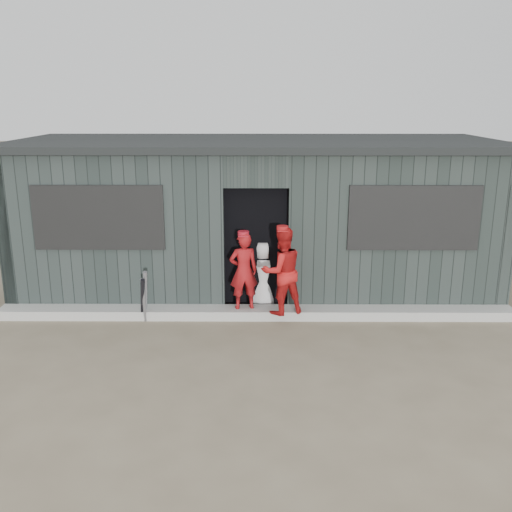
{
  "coord_description": "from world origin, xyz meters",
  "views": [
    {
      "loc": [
        0.04,
        -6.51,
        3.3
      ],
      "look_at": [
        0.0,
        1.8,
        1.0
      ],
      "focal_mm": 40.0,
      "sensor_mm": 36.0,
      "label": 1
    }
  ],
  "objects_px": {
    "player_red_left": "(244,271)",
    "player_grey_back": "(263,274)",
    "dugout": "(257,215)",
    "player_red_right": "(282,271)",
    "bat_right": "(142,300)",
    "bat_left": "(146,295)",
    "bat_mid": "(144,300)"
  },
  "relations": [
    {
      "from": "bat_mid",
      "to": "player_grey_back",
      "type": "xyz_separation_m",
      "value": [
        1.8,
        0.65,
        0.21
      ]
    },
    {
      "from": "bat_mid",
      "to": "player_red_left",
      "type": "height_order",
      "value": "player_red_left"
    },
    {
      "from": "bat_mid",
      "to": "player_red_left",
      "type": "xyz_separation_m",
      "value": [
        1.5,
        0.25,
        0.39
      ]
    },
    {
      "from": "dugout",
      "to": "player_red_right",
      "type": "bearing_deg",
      "value": -78.29
    },
    {
      "from": "player_red_right",
      "to": "dugout",
      "type": "distance_m",
      "value": 1.97
    },
    {
      "from": "player_red_left",
      "to": "player_grey_back",
      "type": "height_order",
      "value": "player_red_left"
    },
    {
      "from": "player_red_right",
      "to": "player_grey_back",
      "type": "xyz_separation_m",
      "value": [
        -0.28,
        0.61,
        -0.24
      ]
    },
    {
      "from": "bat_left",
      "to": "bat_right",
      "type": "height_order",
      "value": "bat_left"
    },
    {
      "from": "bat_mid",
      "to": "dugout",
      "type": "relative_size",
      "value": 0.09
    },
    {
      "from": "bat_left",
      "to": "player_grey_back",
      "type": "relative_size",
      "value": 0.72
    },
    {
      "from": "player_grey_back",
      "to": "dugout",
      "type": "height_order",
      "value": "dugout"
    },
    {
      "from": "bat_right",
      "to": "player_grey_back",
      "type": "distance_m",
      "value": 1.94
    },
    {
      "from": "player_grey_back",
      "to": "player_red_right",
      "type": "bearing_deg",
      "value": 128.62
    },
    {
      "from": "bat_mid",
      "to": "dugout",
      "type": "bearing_deg",
      "value": 48.58
    },
    {
      "from": "bat_left",
      "to": "player_red_left",
      "type": "bearing_deg",
      "value": 4.65
    },
    {
      "from": "bat_left",
      "to": "bat_mid",
      "type": "distance_m",
      "value": 0.14
    },
    {
      "from": "bat_left",
      "to": "bat_mid",
      "type": "relative_size",
      "value": 1.13
    },
    {
      "from": "player_grey_back",
      "to": "dugout",
      "type": "relative_size",
      "value": 0.14
    },
    {
      "from": "player_red_right",
      "to": "bat_right",
      "type": "bearing_deg",
      "value": -20.19
    },
    {
      "from": "dugout",
      "to": "player_red_left",
      "type": "bearing_deg",
      "value": -96.49
    },
    {
      "from": "player_red_left",
      "to": "dugout",
      "type": "relative_size",
      "value": 0.14
    },
    {
      "from": "player_grey_back",
      "to": "bat_right",
      "type": "bearing_deg",
      "value": 32.98
    },
    {
      "from": "bat_mid",
      "to": "bat_right",
      "type": "height_order",
      "value": "bat_right"
    },
    {
      "from": "bat_right",
      "to": "dugout",
      "type": "xyz_separation_m",
      "value": [
        1.72,
        1.91,
        0.92
      ]
    },
    {
      "from": "bat_left",
      "to": "player_grey_back",
      "type": "bearing_deg",
      "value": 16.26
    },
    {
      "from": "player_red_right",
      "to": "player_grey_back",
      "type": "bearing_deg",
      "value": -86.13
    },
    {
      "from": "player_grey_back",
      "to": "dugout",
      "type": "bearing_deg",
      "value": -71.88
    },
    {
      "from": "player_grey_back",
      "to": "dugout",
      "type": "xyz_separation_m",
      "value": [
        -0.1,
        1.27,
        0.72
      ]
    },
    {
      "from": "bat_mid",
      "to": "player_red_right",
      "type": "height_order",
      "value": "player_red_right"
    },
    {
      "from": "bat_left",
      "to": "player_red_left",
      "type": "xyz_separation_m",
      "value": [
        1.5,
        0.12,
        0.35
      ]
    },
    {
      "from": "bat_left",
      "to": "bat_right",
      "type": "relative_size",
      "value": 1.09
    },
    {
      "from": "player_red_left",
      "to": "dugout",
      "type": "height_order",
      "value": "dugout"
    }
  ]
}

